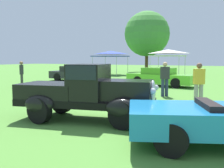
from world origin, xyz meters
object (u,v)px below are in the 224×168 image
feature_pickup_truck (87,92)px  show_car_charcoal (75,74)px  show_car_lime (160,77)px  spectator_near_truck (165,78)px  canopy_tent_center_field (168,52)px  canopy_tent_left_field (110,53)px  spectator_by_row (199,83)px  spectator_between_cars (22,73)px

feature_pickup_truck → show_car_charcoal: feature_pickup_truck is taller
feature_pickup_truck → show_car_lime: size_ratio=0.91×
spectator_near_truck → canopy_tent_center_field: canopy_tent_center_field is taller
canopy_tent_left_field → canopy_tent_center_field: same height
spectator_near_truck → spectator_by_row: (1.86, -1.82, 0.00)m
canopy_tent_left_field → spectator_near_truck: bearing=-53.4°
spectator_by_row → canopy_tent_left_field: bearing=127.8°
show_car_lime → spectator_near_truck: size_ratio=2.80×
show_car_lime → spectator_by_row: bearing=-62.0°
show_car_charcoal → show_car_lime: same height
spectator_between_cars → canopy_tent_left_field: size_ratio=0.51×
canopy_tent_left_field → spectator_between_cars: bearing=-86.4°
spectator_between_cars → spectator_by_row: 11.05m
feature_pickup_truck → canopy_tent_left_field: bearing=115.6°
show_car_charcoal → spectator_near_truck: bearing=-29.9°
show_car_charcoal → canopy_tent_left_field: (-0.98, 8.26, 1.82)m
feature_pickup_truck → canopy_tent_left_field: canopy_tent_left_field is taller
spectator_near_truck → canopy_tent_left_field: 16.81m
show_car_charcoal → canopy_tent_left_field: size_ratio=1.31×
spectator_near_truck → spectator_between_cars: 9.12m
feature_pickup_truck → spectator_near_truck: bearing=82.5°
show_car_charcoal → spectator_between_cars: (-0.10, -5.67, 0.31)m
show_car_charcoal → spectator_between_cars: 5.68m
spectator_between_cars → spectator_by_row: (10.97, -1.34, 0.00)m
spectator_between_cars → show_car_lime: bearing=34.4°
canopy_tent_left_field → show_car_charcoal: bearing=-83.2°
feature_pickup_truck → show_car_lime: feature_pickup_truck is taller
spectator_near_truck → canopy_tent_center_field: bearing=104.1°
show_car_charcoal → canopy_tent_left_field: 8.51m
show_car_lime → spectator_by_row: spectator_by_row is taller
feature_pickup_truck → canopy_tent_center_field: (-2.26, 17.81, 1.56)m
feature_pickup_truck → show_car_charcoal: bearing=126.8°
canopy_tent_left_field → canopy_tent_center_field: bearing=-11.9°
spectator_near_truck → canopy_tent_left_field: size_ratio=0.51×
show_car_charcoal → spectator_by_row: spectator_by_row is taller
spectator_near_truck → canopy_tent_left_field: (-9.98, 13.44, 1.51)m
feature_pickup_truck → spectator_near_truck: feature_pickup_truck is taller
feature_pickup_truck → spectator_between_cars: size_ratio=2.56×
spectator_by_row → canopy_tent_center_field: bearing=109.5°
show_car_lime → feature_pickup_truck: bearing=-85.5°
canopy_tent_left_field → feature_pickup_truck: bearing=-64.4°
spectator_near_truck → canopy_tent_left_field: canopy_tent_left_field is taller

